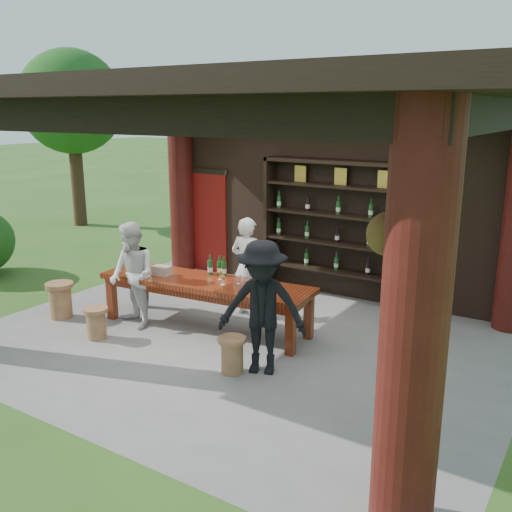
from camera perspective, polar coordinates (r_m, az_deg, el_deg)
The scene contains 14 objects.
ground at distance 8.24m, azimuth -1.51°, elevation -8.36°, with size 90.00×90.00×0.00m, color #2D5119.
pavilion at distance 8.03m, azimuth 0.03°, elevation 6.84°, with size 7.50×6.00×3.60m.
wine_shelf at distance 9.79m, azimuth 8.15°, elevation 2.52°, with size 2.71×0.41×2.39m.
tasting_table at distance 8.48m, azimuth -5.08°, elevation -3.18°, with size 3.35×1.16×0.75m.
stool_near_left at distance 8.51m, azimuth -15.69°, elevation -6.40°, with size 0.35×0.35×0.46m.
stool_near_right at distance 7.19m, azimuth -2.40°, elevation -9.77°, with size 0.35×0.35×0.46m.
stool_far_left at distance 9.49m, azimuth -18.97°, elevation -4.11°, with size 0.43×0.43×0.57m.
host at distance 8.99m, azimuth -0.86°, elevation -1.06°, with size 0.58×0.38×1.58m, color white.
guest_woman at distance 8.69m, azimuth -12.26°, elevation -1.90°, with size 0.77×0.60×1.59m, color silver.
guest_man at distance 6.99m, azimuth 0.62°, elevation -5.20°, with size 1.09×0.63×1.69m, color black.
table_bottles at distance 8.64m, azimuth -3.85°, elevation -0.94°, with size 0.30×0.13×0.31m.
table_glasses at distance 8.11m, azimuth -1.15°, elevation -2.55°, with size 1.04×0.27×0.15m.
napkin_basket at distance 8.77m, azimuth -9.40°, elevation -1.45°, with size 0.26×0.18×0.14m, color #BF6672.
shrubs at distance 7.86m, azimuth 11.98°, elevation -5.40°, with size 14.89×9.57×1.36m.
Camera 1 is at (4.27, -6.29, 3.19)m, focal length 40.00 mm.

